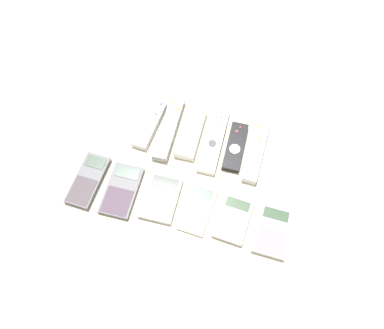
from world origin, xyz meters
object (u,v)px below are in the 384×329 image
remote_1 (169,128)px  calculator_0 (88,180)px  remote_0 (150,124)px  remote_2 (191,133)px  calculator_1 (122,190)px  calculator_4 (233,219)px  calculator_5 (272,231)px  calculator_2 (161,198)px  remote_4 (235,147)px  remote_3 (213,140)px  remote_5 (256,151)px  calculator_3 (197,209)px

remote_1 → calculator_0: 0.27m
remote_0 → remote_2: size_ratio=1.01×
calculator_1 → calculator_0: bearing=176.6°
remote_1 → calculator_0: bearing=-129.1°
remote_0 → remote_1: bearing=4.6°
calculator_0 → calculator_4: (0.41, 0.01, -0.00)m
remote_0 → calculator_1: size_ratio=1.09×
calculator_4 → calculator_5: bearing=1.5°
remote_1 → calculator_5: bearing=-34.7°
calculator_2 → remote_4: bearing=50.9°
remote_1 → calculator_4: size_ratio=1.71×
remote_0 → remote_1: 0.06m
remote_3 → calculator_1: (-0.20, -0.22, -0.00)m
remote_5 → calculator_5: 0.24m
remote_0 → calculator_3: (0.21, -0.21, -0.00)m
remote_5 → calculator_4: (-0.01, -0.22, -0.00)m
calculator_1 → remote_1: bearing=71.8°
calculator_1 → remote_3: bearing=45.7°
remote_2 → remote_4: remote_2 is taller
calculator_0 → remote_2: bearing=45.6°
remote_1 → remote_3: 0.14m
remote_5 → calculator_5: remote_5 is taller
remote_1 → calculator_5: 0.42m
calculator_2 → calculator_5: size_ratio=1.03×
calculator_4 → calculator_5: size_ratio=0.96×
calculator_3 → calculator_4: bearing=1.3°
remote_4 → calculator_1: bearing=-142.8°
remote_0 → calculator_1: bearing=-87.4°
calculator_1 → calculator_5: size_ratio=1.18×
remote_1 → calculator_1: 0.23m
remote_3 → calculator_0: remote_3 is taller
remote_3 → remote_2: bearing=175.6°
calculator_0 → calculator_3: 0.31m
calculator_0 → calculator_3: size_ratio=1.15×
remote_5 → remote_4: bearing=-178.6°
remote_4 → calculator_2: size_ratio=1.15×
remote_2 → remote_3: 0.07m
calculator_1 → calculator_4: size_ratio=1.23×
remote_2 → calculator_0: 0.32m
remote_5 → calculator_2: (-0.21, -0.21, -0.00)m
calculator_2 → calculator_4: size_ratio=1.08×
remote_0 → calculator_0: remote_0 is taller
remote_1 → remote_4: bearing=-3.8°
remote_2 → calculator_1: (-0.13, -0.23, -0.01)m
remote_5 → calculator_3: (-0.11, -0.21, -0.01)m
remote_0 → calculator_5: bearing=-24.5°
calculator_3 → calculator_5: 0.20m
remote_2 → calculator_4: bearing=-52.5°
remote_5 → calculator_1: (-0.32, -0.22, -0.00)m
calculator_4 → calculator_0: bearing=-176.3°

